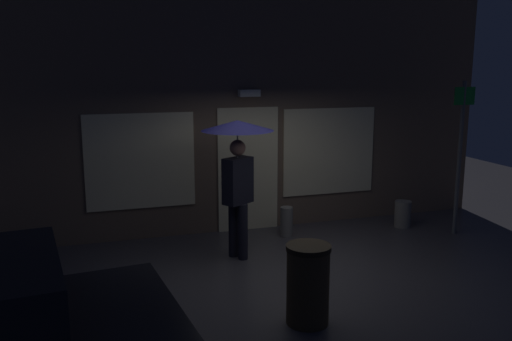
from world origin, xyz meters
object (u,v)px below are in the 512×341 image
object	(u,v)px
person_with_umbrella	(238,154)
sidewalk_bollard	(287,222)
sidewalk_bollard_2	(403,214)
street_sign_post	(460,150)
trash_bin	(308,284)

from	to	relation	value
person_with_umbrella	sidewalk_bollard	distance (m)	1.90
sidewalk_bollard_2	person_with_umbrella	bearing A→B (deg)	-169.36
person_with_umbrella	street_sign_post	size ratio (longest dim) A/B	0.80
sidewalk_bollard_2	street_sign_post	bearing A→B (deg)	-43.86
sidewalk_bollard	trash_bin	bearing A→B (deg)	-106.65
person_with_umbrella	street_sign_post	distance (m)	3.96
street_sign_post	sidewalk_bollard	world-z (taller)	street_sign_post
street_sign_post	trash_bin	bearing A→B (deg)	-148.66
person_with_umbrella	trash_bin	bearing A→B (deg)	62.77
street_sign_post	trash_bin	size ratio (longest dim) A/B	2.84
street_sign_post	sidewalk_bollard_2	bearing A→B (deg)	136.14
person_with_umbrella	sidewalk_bollard	world-z (taller)	person_with_umbrella
street_sign_post	sidewalk_bollard	size ratio (longest dim) A/B	5.12
street_sign_post	trash_bin	world-z (taller)	street_sign_post
person_with_umbrella	street_sign_post	bearing A→B (deg)	148.56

